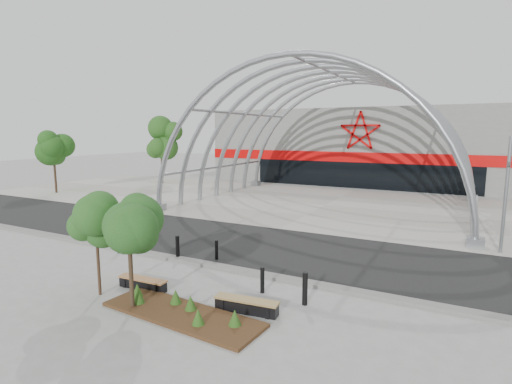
{
  "coord_description": "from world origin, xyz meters",
  "views": [
    {
      "loc": [
        9.28,
        -13.68,
        5.64
      ],
      "look_at": [
        0.0,
        4.0,
        2.6
      ],
      "focal_mm": 28.0,
      "sensor_mm": 36.0,
      "label": 1
    }
  ],
  "objects_px": {
    "bench_0": "(143,284)",
    "street_tree_1": "(128,222)",
    "bench_1": "(246,306)",
    "bollard_2": "(217,250)",
    "street_tree_0": "(96,228)",
    "signal_pole": "(506,193)"
  },
  "relations": [
    {
      "from": "street_tree_0",
      "to": "bench_0",
      "type": "xyz_separation_m",
      "value": [
        0.97,
        1.07,
        -2.19
      ]
    },
    {
      "from": "bench_0",
      "to": "bollard_2",
      "type": "distance_m",
      "value": 4.08
    },
    {
      "from": "signal_pole",
      "to": "bench_0",
      "type": "bearing_deg",
      "value": -136.96
    },
    {
      "from": "street_tree_1",
      "to": "bollard_2",
      "type": "relative_size",
      "value": 4.51
    },
    {
      "from": "signal_pole",
      "to": "street_tree_0",
      "type": "relative_size",
      "value": 1.64
    },
    {
      "from": "signal_pole",
      "to": "street_tree_1",
      "type": "distance_m",
      "value": 16.48
    },
    {
      "from": "street_tree_0",
      "to": "bench_0",
      "type": "height_order",
      "value": "street_tree_0"
    },
    {
      "from": "bench_0",
      "to": "signal_pole",
      "type": "bearing_deg",
      "value": 43.04
    },
    {
      "from": "street_tree_0",
      "to": "signal_pole",
      "type": "bearing_deg",
      "value": 43.44
    },
    {
      "from": "signal_pole",
      "to": "bench_0",
      "type": "relative_size",
      "value": 2.77
    },
    {
      "from": "signal_pole",
      "to": "street_tree_1",
      "type": "height_order",
      "value": "signal_pole"
    },
    {
      "from": "street_tree_0",
      "to": "bollard_2",
      "type": "xyz_separation_m",
      "value": [
        1.49,
        5.11,
        -1.94
      ]
    },
    {
      "from": "bench_0",
      "to": "street_tree_1",
      "type": "bearing_deg",
      "value": -57.45
    },
    {
      "from": "street_tree_1",
      "to": "signal_pole",
      "type": "bearing_deg",
      "value": 48.83
    },
    {
      "from": "bench_0",
      "to": "bollard_2",
      "type": "height_order",
      "value": "bollard_2"
    },
    {
      "from": "bench_1",
      "to": "bollard_2",
      "type": "bearing_deg",
      "value": 133.25
    },
    {
      "from": "street_tree_0",
      "to": "bench_1",
      "type": "relative_size",
      "value": 1.56
    },
    {
      "from": "bench_0",
      "to": "bench_1",
      "type": "xyz_separation_m",
      "value": [
        4.23,
        0.1,
        0.02
      ]
    },
    {
      "from": "bollard_2",
      "to": "bench_0",
      "type": "bearing_deg",
      "value": -97.34
    },
    {
      "from": "signal_pole",
      "to": "street_tree_1",
      "type": "relative_size",
      "value": 1.35
    },
    {
      "from": "street_tree_1",
      "to": "bench_1",
      "type": "relative_size",
      "value": 1.89
    },
    {
      "from": "bench_0",
      "to": "bench_1",
      "type": "relative_size",
      "value": 0.92
    }
  ]
}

